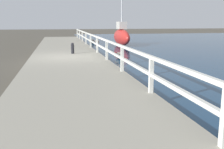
{
  "coord_description": "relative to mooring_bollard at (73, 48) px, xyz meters",
  "views": [
    {
      "loc": [
        -0.49,
        -13.34,
        2.05
      ],
      "look_at": [
        1.61,
        -3.34,
        -0.02
      ],
      "focal_mm": 42.0,
      "sensor_mm": 36.0,
      "label": 1
    }
  ],
  "objects": [
    {
      "name": "dock_walkway",
      "position": [
        -0.34,
        -1.27,
        -0.46
      ],
      "size": [
        3.7,
        36.0,
        0.31
      ],
      "color": "gray",
      "rests_on": "ground"
    },
    {
      "name": "boulder_mid_strip",
      "position": [
        2.86,
        9.94,
        -0.44
      ],
      "size": [
        0.46,
        0.41,
        0.34
      ],
      "color": "gray",
      "rests_on": "ground"
    },
    {
      "name": "boulder_upstream",
      "position": [
        2.45,
        10.57,
        -0.42
      ],
      "size": [
        0.51,
        0.46,
        0.38
      ],
      "color": "#666056",
      "rests_on": "ground"
    },
    {
      "name": "sailboat_red",
      "position": [
        4.69,
        7.69,
        0.19
      ],
      "size": [
        0.98,
        4.37,
        5.05
      ],
      "rotation": [
        0.0,
        0.0,
        -0.0
      ],
      "color": "red",
      "rests_on": "water_surface"
    },
    {
      "name": "railing",
      "position": [
        1.41,
        -1.27,
        0.33
      ],
      "size": [
        0.1,
        32.5,
        0.93
      ],
      "color": "silver",
      "rests_on": "dock_walkway"
    },
    {
      "name": "boulder_near_dock",
      "position": [
        2.57,
        -0.42,
        -0.42
      ],
      "size": [
        0.5,
        0.45,
        0.37
      ],
      "color": "slate",
      "rests_on": "ground"
    },
    {
      "name": "mooring_bollard",
      "position": [
        0.0,
        0.0,
        0.0
      ],
      "size": [
        0.17,
        0.17,
        0.6
      ],
      "color": "black",
      "rests_on": "dock_walkway"
    },
    {
      "name": "ground_plane",
      "position": [
        -0.34,
        -1.27,
        -0.61
      ],
      "size": [
        120.0,
        120.0,
        0.0
      ],
      "primitive_type": "plane",
      "color": "#4C473D"
    }
  ]
}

